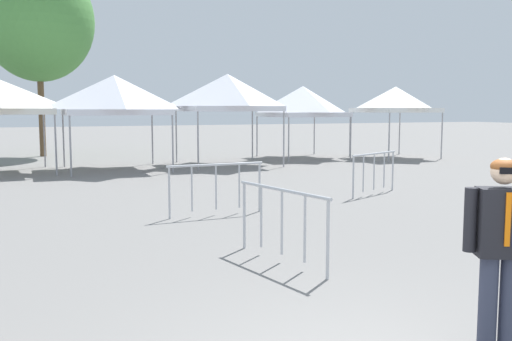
{
  "coord_description": "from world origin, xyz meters",
  "views": [
    {
      "loc": [
        -2.82,
        -3.55,
        2.2
      ],
      "look_at": [
        0.55,
        4.04,
        1.3
      ],
      "focal_mm": 40.29,
      "sensor_mm": 36.0,
      "label": 1
    }
  ],
  "objects": [
    {
      "name": "canopy_tent_behind_right",
      "position": [
        0.93,
        17.35,
        2.68
      ],
      "size": [
        3.64,
        3.64,
        3.39
      ],
      "color": "#9E9EA3",
      "rests_on": "ground"
    },
    {
      "name": "canopy_tent_far_right",
      "position": [
        5.3,
        17.48,
        2.82
      ],
      "size": [
        3.66,
        3.66,
        3.54
      ],
      "color": "#9E9EA3",
      "rests_on": "ground"
    },
    {
      "name": "canopy_tent_left_of_center",
      "position": [
        9.51,
        19.1,
        2.51
      ],
      "size": [
        3.29,
        3.29,
        3.19
      ],
      "color": "#9E9EA3",
      "rests_on": "ground"
    },
    {
      "name": "canopy_tent_center",
      "position": [
        13.33,
        17.47,
        2.6
      ],
      "size": [
        3.05,
        3.05,
        3.17
      ],
      "color": "#9E9EA3",
      "rests_on": "ground"
    },
    {
      "name": "person_foreground",
      "position": [
        1.1,
        0.04,
        1.03
      ],
      "size": [
        0.59,
        0.41,
        1.78
      ],
      "color": "#33384C",
      "rests_on": "ground"
    },
    {
      "name": "tree_behind_tents_left",
      "position": [
        -1.09,
        24.68,
        6.14
      ],
      "size": [
        4.97,
        4.97,
        8.88
      ],
      "color": "brown",
      "rests_on": "ground"
    },
    {
      "name": "crowd_barrier_near_person",
      "position": [
        0.79,
        3.66,
        0.75
      ],
      "size": [
        0.41,
        2.08,
        1.08
      ],
      "color": "#B7BABF",
      "rests_on": "ground"
    },
    {
      "name": "crowd_barrier_mid_lot",
      "position": [
        1.19,
        7.51,
        0.75
      ],
      "size": [
        2.1,
        0.1,
        1.08
      ],
      "color": "#B7BABF",
      "rests_on": "ground"
    },
    {
      "name": "crowd_barrier_by_lift",
      "position": [
        5.9,
        8.6,
        0.75
      ],
      "size": [
        1.93,
        0.92,
        1.08
      ],
      "color": "#B7BABF",
      "rests_on": "ground"
    }
  ]
}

